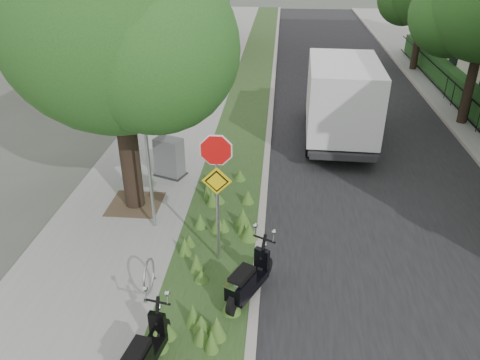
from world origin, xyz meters
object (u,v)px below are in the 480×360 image
Objects in this scene: sign_assembly at (217,174)px; utility_cabinet at (169,158)px; scooter_far at (246,285)px; box_truck at (341,96)px; scooter_near at (142,359)px.

sign_assembly is 4.78m from utility_cabinet.
scooter_far is 9.27m from box_truck.
scooter_far is 1.34× the size of utility_cabinet.
utility_cabinet is at bearing 116.59° from sign_assembly.
utility_cabinet is at bearing 117.17° from scooter_far.
scooter_near is 1.02× the size of scooter_far.
scooter_near is at bearing -128.67° from scooter_far.
sign_assembly is at bearing -63.41° from utility_cabinet.
sign_assembly is 2.68× the size of utility_cabinet.
scooter_near is 0.29× the size of box_truck.
scooter_far is (1.57, 1.97, 0.02)m from scooter_near.
scooter_near is 2.52m from scooter_far.
sign_assembly reaches higher than box_truck.
box_truck is at bearing 68.54° from scooter_near.
box_truck reaches higher than scooter_far.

